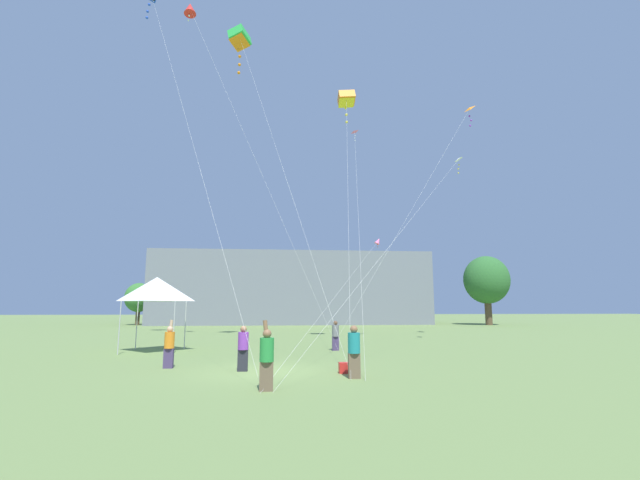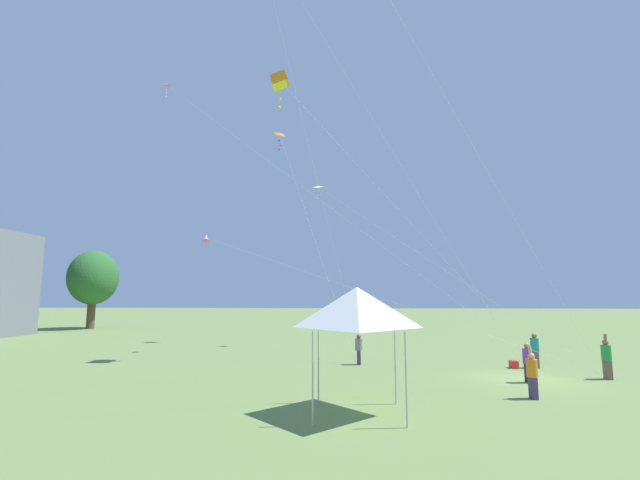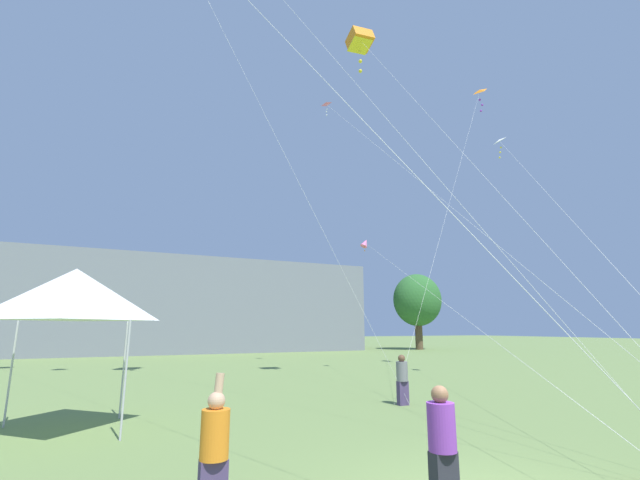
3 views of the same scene
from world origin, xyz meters
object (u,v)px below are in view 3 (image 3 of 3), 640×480
at_px(kite_pink_diamond_4, 366,243).
at_px(kite_pink_delta_5, 330,107).
at_px(kite_orange_delta_1, 479,93).
at_px(kite_white_delta_6, 501,143).
at_px(person_grey_shirt, 402,378).
at_px(festival_tent, 74,294).
at_px(person_orange_shirt, 214,448).
at_px(kite_orange_box_2, 360,41).
at_px(person_purple_shirt, 442,443).

bearing_deg(kite_pink_diamond_4, kite_pink_delta_5, 124.93).
bearing_deg(kite_orange_delta_1, kite_pink_diamond_4, 149.12).
bearing_deg(kite_white_delta_6, kite_pink_delta_5, 117.60).
bearing_deg(kite_pink_diamond_4, person_grey_shirt, -115.59).
distance_m(festival_tent, kite_pink_diamond_4, 18.05).
relative_size(kite_orange_delta_1, kite_white_delta_6, 1.26).
distance_m(festival_tent, person_grey_shirt, 10.04).
relative_size(person_orange_shirt, person_grey_shirt, 1.16).
height_order(kite_orange_delta_1, kite_white_delta_6, kite_orange_delta_1).
height_order(kite_pink_diamond_4, kite_white_delta_6, kite_white_delta_6).
distance_m(kite_orange_box_2, kite_white_delta_6, 9.00).
relative_size(person_purple_shirt, kite_orange_box_2, 0.09).
bearing_deg(kite_pink_diamond_4, person_orange_shirt, -127.13).
bearing_deg(person_grey_shirt, kite_white_delta_6, 67.65).
xyz_separation_m(festival_tent, kite_white_delta_6, (18.18, 2.16, 8.50)).
distance_m(festival_tent, kite_white_delta_6, 20.19).
height_order(person_grey_shirt, kite_pink_diamond_4, kite_pink_diamond_4).
bearing_deg(kite_orange_box_2, kite_pink_delta_5, 75.56).
relative_size(person_orange_shirt, kite_white_delta_6, 0.13).
relative_size(festival_tent, person_orange_shirt, 2.13).
relative_size(festival_tent, kite_white_delta_6, 0.28).
relative_size(kite_orange_delta_1, kite_orange_box_2, 1.02).
relative_size(person_orange_shirt, kite_orange_box_2, 0.11).
bearing_deg(person_purple_shirt, kite_orange_delta_1, -149.41).
bearing_deg(person_grey_shirt, kite_pink_diamond_4, 115.72).
xyz_separation_m(person_purple_shirt, person_grey_shirt, (4.42, 7.08, -0.03)).
relative_size(festival_tent, kite_orange_box_2, 0.22).
relative_size(person_orange_shirt, kite_pink_delta_5, 0.08).
bearing_deg(person_purple_shirt, kite_white_delta_6, -153.04).
distance_m(kite_orange_delta_1, kite_pink_diamond_4, 12.34).
bearing_deg(festival_tent, kite_pink_delta_5, 41.92).
xyz_separation_m(kite_orange_delta_1, kite_orange_box_2, (-9.80, -1.51, -0.29)).
bearing_deg(person_grey_shirt, festival_tent, -130.58).
distance_m(kite_orange_box_2, kite_pink_delta_5, 7.67).
xyz_separation_m(person_purple_shirt, person_orange_shirt, (-2.95, 1.06, 0.01)).
bearing_deg(kite_white_delta_6, person_grey_shirt, -163.66).
distance_m(kite_orange_delta_1, kite_pink_delta_5, 9.85).
bearing_deg(person_grey_shirt, kite_orange_delta_1, 80.14).
xyz_separation_m(festival_tent, person_grey_shirt, (9.73, -0.32, -2.44)).
bearing_deg(kite_pink_diamond_4, person_purple_shirt, -118.31).
distance_m(person_purple_shirt, person_orange_shirt, 3.13).
xyz_separation_m(person_purple_shirt, kite_orange_box_2, (5.92, 11.79, 16.18)).
bearing_deg(kite_pink_diamond_4, kite_orange_delta_1, -30.88).
distance_m(person_grey_shirt, kite_pink_diamond_4, 13.05).
bearing_deg(kite_pink_delta_5, kite_white_delta_6, -62.40).
relative_size(kite_orange_box_2, kite_white_delta_6, 1.24).
height_order(festival_tent, kite_orange_delta_1, kite_orange_delta_1).
height_order(festival_tent, person_orange_shirt, festival_tent).
distance_m(person_grey_shirt, kite_orange_delta_1, 20.95).
height_order(person_orange_shirt, kite_orange_delta_1, kite_orange_delta_1).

